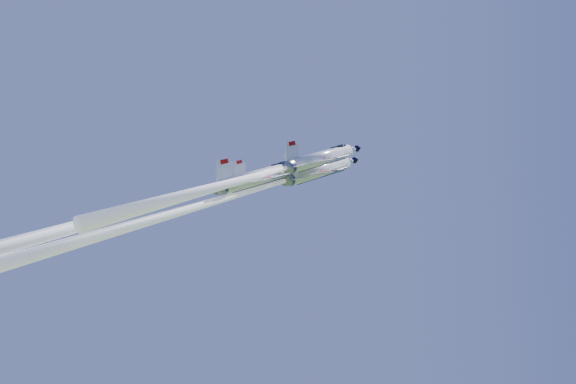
# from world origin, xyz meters

# --- Properties ---
(jet_lead) EXTENTS (34.10, 45.85, 53.96)m
(jet_lead) POSITION_xyz_m (-10.44, -15.88, 81.52)
(jet_lead) COLOR white
(jet_left) EXTENTS (29.67, 39.95, 47.47)m
(jet_left) POSITION_xyz_m (-17.44, -12.83, 82.94)
(jet_left) COLOR white
(jet_right) EXTENTS (24.05, 31.50, 31.10)m
(jet_right) POSITION_xyz_m (-2.54, -12.33, 86.66)
(jet_right) COLOR white
(jet_slot) EXTENTS (35.10, 47.23, 55.79)m
(jet_slot) POSITION_xyz_m (-18.63, -25.94, 77.46)
(jet_slot) COLOR white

